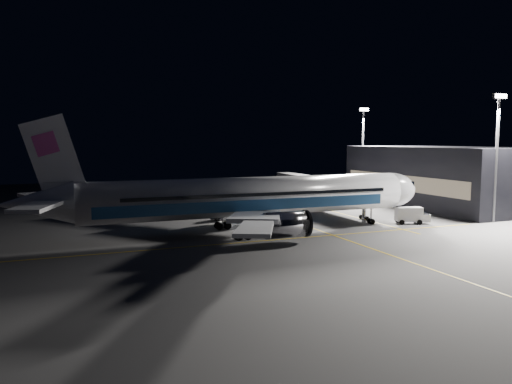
{
  "coord_description": "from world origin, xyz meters",
  "views": [
    {
      "loc": [
        -25.68,
        -66.36,
        13.42
      ],
      "look_at": [
        0.39,
        -0.79,
        6.0
      ],
      "focal_mm": 35.0,
      "sensor_mm": 36.0,
      "label": 1
    }
  ],
  "objects": [
    {
      "name": "ground",
      "position": [
        0.0,
        0.0,
        0.0
      ],
      "size": [
        200.0,
        200.0,
        0.0
      ],
      "primitive_type": "plane",
      "color": "#4C4C4F",
      "rests_on": "ground"
    },
    {
      "name": "guide_line_main",
      "position": [
        10.0,
        0.0,
        0.01
      ],
      "size": [
        0.25,
        80.0,
        0.01
      ],
      "primitive_type": "cube",
      "color": "gold",
      "rests_on": "ground"
    },
    {
      "name": "guide_line_cross",
      "position": [
        0.0,
        -6.0,
        0.01
      ],
      "size": [
        70.0,
        0.25,
        0.01
      ],
      "primitive_type": "cube",
      "color": "gold",
      "rests_on": "ground"
    },
    {
      "name": "guide_line_side",
      "position": [
        22.0,
        10.0,
        0.01
      ],
      "size": [
        0.25,
        40.0,
        0.01
      ],
      "primitive_type": "cube",
      "color": "gold",
      "rests_on": "ground"
    },
    {
      "name": "airliner",
      "position": [
        -1.08,
        0.0,
        5.16
      ],
      "size": [
        61.48,
        54.22,
        16.64
      ],
      "color": "silver",
      "rests_on": "ground"
    },
    {
      "name": "terminal",
      "position": [
        45.98,
        14.0,
        6.0
      ],
      "size": [
        18.12,
        40.0,
        12.0
      ],
      "color": "black",
      "rests_on": "ground"
    },
    {
      "name": "jet_bridge",
      "position": [
        22.0,
        18.06,
        4.58
      ],
      "size": [
        3.6,
        34.4,
        6.3
      ],
      "color": "#B2B2B7",
      "rests_on": "ground"
    },
    {
      "name": "floodlight_mast_north",
      "position": [
        40.0,
        31.99,
        12.37
      ],
      "size": [
        2.4,
        0.68,
        20.7
      ],
      "color": "#59595E",
      "rests_on": "ground"
    },
    {
      "name": "floodlight_mast_south",
      "position": [
        40.0,
        -6.01,
        12.37
      ],
      "size": [
        2.4,
        0.67,
        20.7
      ],
      "color": "#59595E",
      "rests_on": "ground"
    },
    {
      "name": "service_truck",
      "position": [
        26.64,
        -2.26,
        1.43
      ],
      "size": [
        5.62,
        3.7,
        2.68
      ],
      "rotation": [
        0.0,
        0.0,
        -0.34
      ],
      "color": "silver",
      "rests_on": "ground"
    },
    {
      "name": "baggage_tug",
      "position": [
        -0.76,
        12.53,
        0.91
      ],
      "size": [
        3.08,
        2.65,
        1.97
      ],
      "rotation": [
        0.0,
        0.0,
        0.2
      ],
      "color": "black",
      "rests_on": "ground"
    },
    {
      "name": "safety_cone_a",
      "position": [
        -0.43,
        13.23,
        0.26
      ],
      "size": [
        0.34,
        0.34,
        0.52
      ],
      "primitive_type": "cone",
      "color": "#E65509",
      "rests_on": "ground"
    },
    {
      "name": "safety_cone_b",
      "position": [
        3.51,
        8.81,
        0.31
      ],
      "size": [
        0.41,
        0.41,
        0.61
      ],
      "primitive_type": "cone",
      "color": "#E65509",
      "rests_on": "ground"
    },
    {
      "name": "safety_cone_c",
      "position": [
        -2.44,
        4.0,
        0.32
      ],
      "size": [
        0.42,
        0.42,
        0.63
      ],
      "primitive_type": "cone",
      "color": "#E65509",
      "rests_on": "ground"
    }
  ]
}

